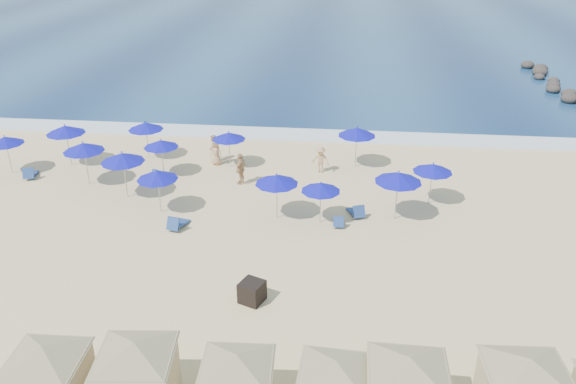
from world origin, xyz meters
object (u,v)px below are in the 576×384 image
object	(u,v)px
umbrella_4	(146,126)
umbrella_1	(83,147)
cabana_3	(334,384)
umbrella_2	(65,130)
cabana_0	(47,371)
umbrella_10	(433,168)
umbrella_6	(157,175)
umbrella_11	(398,177)
cabana_1	(137,367)
beachgoer_0	(213,148)
umbrella_0	(5,140)
umbrella_7	(229,136)
rock_jetty	(575,101)
umbrella_12	(277,179)
cabana_2	(237,378)
umbrella_8	(321,187)
cabana_4	(407,384)
beachgoer_3	(216,153)
umbrella_3	(122,157)
umbrella_5	(161,144)
beachgoer_1	(241,169)
trash_bin	(252,292)
beachgoer_2	(320,160)
umbrella_9	(357,132)

from	to	relation	value
umbrella_4	umbrella_1	bearing A→B (deg)	-117.55
cabana_3	umbrella_2	world-z (taller)	umbrella_2
cabana_0	umbrella_1	distance (m)	17.05
umbrella_2	umbrella_10	bearing A→B (deg)	-8.01
umbrella_6	umbrella_11	world-z (taller)	umbrella_11
cabana_1	beachgoer_0	distance (m)	19.78
cabana_1	cabana_3	distance (m)	5.87
umbrella_0	umbrella_7	distance (m)	13.00
cabana_3	umbrella_11	world-z (taller)	umbrella_11
rock_jetty	umbrella_12	size ratio (longest dim) A/B	10.81
cabana_2	umbrella_8	world-z (taller)	cabana_2
umbrella_8	rock_jetty	bearing A→B (deg)	48.02
cabana_3	cabana_4	world-z (taller)	cabana_4
umbrella_2	beachgoer_3	world-z (taller)	umbrella_2
cabana_2	umbrella_4	size ratio (longest dim) A/B	1.73
cabana_4	umbrella_3	distance (m)	19.69
cabana_3	umbrella_6	world-z (taller)	cabana_3
umbrella_5	umbrella_8	world-z (taller)	umbrella_5
umbrella_1	umbrella_5	bearing A→B (deg)	23.02
rock_jetty	umbrella_10	distance (m)	23.73
rock_jetty	beachgoer_1	distance (m)	30.12
cabana_1	umbrella_3	xyz separation A→B (m)	(-5.78, 14.22, 0.67)
trash_bin	cabana_4	xyz separation A→B (m)	(5.44, -5.59, 1.24)
trash_bin	umbrella_0	size ratio (longest dim) A/B	0.37
umbrella_1	umbrella_2	size ratio (longest dim) A/B	0.99
beachgoer_2	umbrella_1	bearing A→B (deg)	-154.83
cabana_1	umbrella_2	bearing A→B (deg)	120.83
umbrella_4	umbrella_6	size ratio (longest dim) A/B	1.04
cabana_0	umbrella_1	xyz separation A→B (m)	(-5.95, 15.97, 0.67)
cabana_0	cabana_4	xyz separation A→B (m)	(10.54, 0.52, 0.08)
umbrella_3	umbrella_8	world-z (taller)	umbrella_3
beachgoer_2	umbrella_12	bearing A→B (deg)	-95.45
trash_bin	umbrella_1	bearing A→B (deg)	160.86
trash_bin	umbrella_11	bearing A→B (deg)	73.54
cabana_1	umbrella_5	bearing A→B (deg)	105.18
umbrella_7	umbrella_9	world-z (taller)	umbrella_9
umbrella_10	rock_jetty	bearing A→B (deg)	53.89
rock_jetty	umbrella_0	world-z (taller)	umbrella_0
umbrella_2	umbrella_7	distance (m)	9.85
umbrella_2	umbrella_11	world-z (taller)	umbrella_11
umbrella_10	umbrella_11	bearing A→B (deg)	-134.52
cabana_1	cabana_0	bearing A→B (deg)	-171.16
umbrella_9	rock_jetty	bearing A→B (deg)	39.17
trash_bin	umbrella_3	world-z (taller)	umbrella_3
umbrella_0	beachgoer_2	size ratio (longest dim) A/B	1.45
umbrella_10	umbrella_8	bearing A→B (deg)	-154.65
cabana_2	umbrella_6	xyz separation A→B (m)	(-6.46, 12.74, 0.53)
rock_jetty	umbrella_12	xyz separation A→B (m)	(-21.81, -21.61, 1.78)
cabana_0	beachgoer_3	distance (m)	19.57
umbrella_1	umbrella_10	size ratio (longest dim) A/B	1.11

